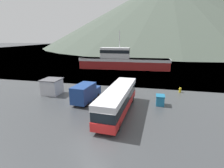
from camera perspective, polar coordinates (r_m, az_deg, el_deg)
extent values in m
plane|color=#383A3D|center=(15.77, -5.65, -19.56)|extent=(400.00, 400.00, 0.00)
plane|color=slate|center=(150.87, 11.44, 11.61)|extent=(240.00, 240.00, 0.00)
cone|color=#424C42|center=(178.08, 17.62, 21.18)|extent=(217.71, 217.71, 58.48)
cube|color=red|center=(21.21, 1.91, -7.10)|extent=(3.09, 11.63, 0.92)
cube|color=black|center=(20.86, 1.94, -4.60)|extent=(3.03, 11.40, 1.05)
cube|color=silver|center=(20.58, 1.96, -2.37)|extent=(3.09, 11.63, 0.66)
cube|color=black|center=(26.29, 5.00, -0.83)|extent=(2.18, 0.18, 1.42)
cylinder|color=black|center=(25.27, 1.74, -4.45)|extent=(0.35, 0.91, 0.90)
cylinder|color=black|center=(24.86, 6.62, -4.89)|extent=(0.35, 0.91, 0.90)
cylinder|color=black|center=(18.22, -4.67, -12.72)|extent=(0.35, 0.91, 0.90)
cylinder|color=black|center=(17.65, 2.14, -13.66)|extent=(0.35, 0.91, 0.90)
cube|color=navy|center=(24.29, -9.20, -2.89)|extent=(2.45, 4.23, 2.28)
cube|color=navy|center=(26.92, -6.36, -2.11)|extent=(2.23, 1.92, 1.25)
cube|color=black|center=(25.89, -7.20, -0.48)|extent=(1.77, 0.22, 0.80)
cylinder|color=black|center=(27.30, -8.31, -3.31)|extent=(0.28, 0.72, 0.70)
cylinder|color=black|center=(26.55, -4.69, -3.74)|extent=(0.28, 0.72, 0.70)
cylinder|color=black|center=(24.34, -12.05, -5.85)|extent=(0.28, 0.72, 0.70)
cylinder|color=black|center=(23.50, -8.08, -6.43)|extent=(0.28, 0.72, 0.70)
cube|color=maroon|center=(49.95, 3.88, 6.64)|extent=(25.21, 5.32, 2.98)
cube|color=silver|center=(49.79, 3.90, 7.92)|extent=(25.46, 5.37, 0.75)
cube|color=silver|center=(49.92, 1.04, 10.10)|extent=(8.14, 3.27, 2.94)
cube|color=black|center=(49.88, 1.04, 10.60)|extent=(8.30, 3.36, 0.88)
cylinder|color=#B2B2B7|center=(49.54, 2.48, 14.37)|extent=(0.20, 0.20, 4.52)
cube|color=teal|center=(24.51, 15.43, -5.24)|extent=(1.04, 1.37, 1.24)
cube|color=#1A5F86|center=(24.29, 15.54, -3.72)|extent=(1.14, 1.51, 0.14)
cube|color=#B2B2B7|center=(29.56, -18.97, -0.89)|extent=(2.58, 2.70, 2.33)
cube|color=#4C4C51|center=(29.26, -19.17, 1.41)|extent=(2.84, 2.97, 0.12)
cube|color=#1E5138|center=(63.64, -5.76, 7.55)|extent=(2.54, 6.82, 0.95)
cylinder|color=#B29919|center=(31.03, 21.30, -2.10)|extent=(0.37, 0.37, 0.53)
sphere|color=#B29919|center=(30.92, 21.37, -1.43)|extent=(0.42, 0.42, 0.42)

